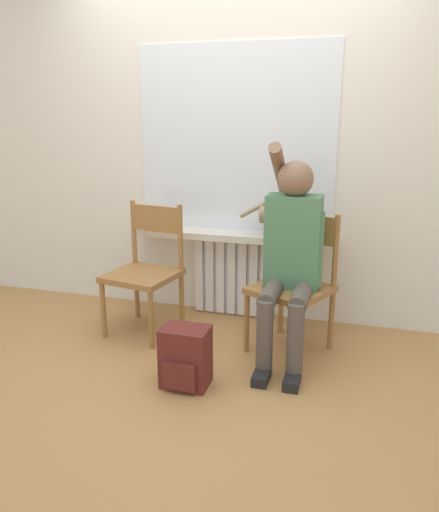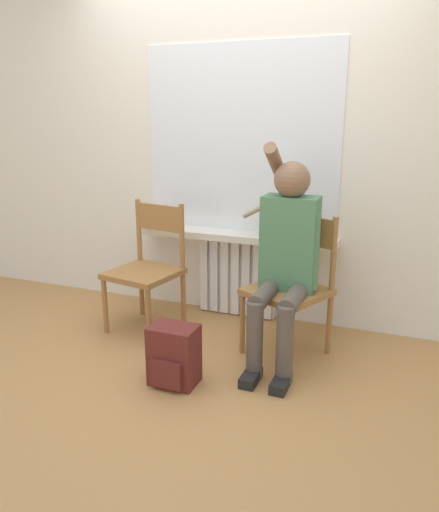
{
  "view_description": "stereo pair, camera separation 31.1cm",
  "coord_description": "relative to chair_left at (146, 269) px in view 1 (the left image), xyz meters",
  "views": [
    {
      "loc": [
        0.92,
        -2.39,
        1.51
      ],
      "look_at": [
        0.0,
        0.79,
        0.57
      ],
      "focal_mm": 35.0,
      "sensor_mm": 36.0,
      "label": 1
    },
    {
      "loc": [
        1.22,
        -2.29,
        1.51
      ],
      "look_at": [
        0.0,
        0.79,
        0.57
      ],
      "focal_mm": 35.0,
      "sensor_mm": 36.0,
      "label": 2
    }
  ],
  "objects": [
    {
      "name": "ground_plane",
      "position": [
        0.51,
        -0.69,
        -0.46
      ],
      "size": [
        12.0,
        12.0,
        0.0
      ],
      "primitive_type": "plane",
      "color": "#B27F47"
    },
    {
      "name": "window_glass",
      "position": [
        0.51,
        0.51,
        0.87
      ],
      "size": [
        1.46,
        0.01,
        1.33
      ],
      "color": "white",
      "rests_on": "windowsill"
    },
    {
      "name": "person",
      "position": [
        1.03,
        -0.1,
        0.23
      ],
      "size": [
        0.36,
        0.95,
        1.36
      ],
      "color": "brown",
      "rests_on": "ground_plane"
    },
    {
      "name": "radiator",
      "position": [
        0.51,
        0.47,
        -0.15
      ],
      "size": [
        0.61,
        0.08,
        0.62
      ],
      "color": "white",
      "rests_on": "ground_plane"
    },
    {
      "name": "cat",
      "position": [
        0.91,
        0.38,
        0.36
      ],
      "size": [
        0.54,
        0.13,
        0.26
      ],
      "color": "#9E896B",
      "rests_on": "windowsill"
    },
    {
      "name": "wall_with_window",
      "position": [
        0.51,
        0.54,
        0.89
      ],
      "size": [
        7.0,
        0.06,
        2.7
      ],
      "color": "white",
      "rests_on": "ground_plane"
    },
    {
      "name": "chair_right",
      "position": [
        1.05,
        -0.0,
        0.0
      ],
      "size": [
        0.59,
        0.59,
        0.91
      ],
      "rotation": [
        0.0,
        0.0,
        -0.42
      ],
      "color": "#9E6B38",
      "rests_on": "ground_plane"
    },
    {
      "name": "windowsill",
      "position": [
        0.51,
        0.4,
        0.18
      ],
      "size": [
        1.52,
        0.22,
        0.05
      ],
      "color": "silver",
      "rests_on": "radiator"
    },
    {
      "name": "chair_left",
      "position": [
        0.0,
        0.0,
        0.0
      ],
      "size": [
        0.52,
        0.52,
        0.91
      ],
      "rotation": [
        0.0,
        0.0,
        -0.17
      ],
      "color": "#9E6B38",
      "rests_on": "ground_plane"
    },
    {
      "name": "backpack",
      "position": [
        0.53,
        -0.66,
        -0.29
      ],
      "size": [
        0.27,
        0.22,
        0.35
      ],
      "color": "maroon",
      "rests_on": "ground_plane"
    }
  ]
}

